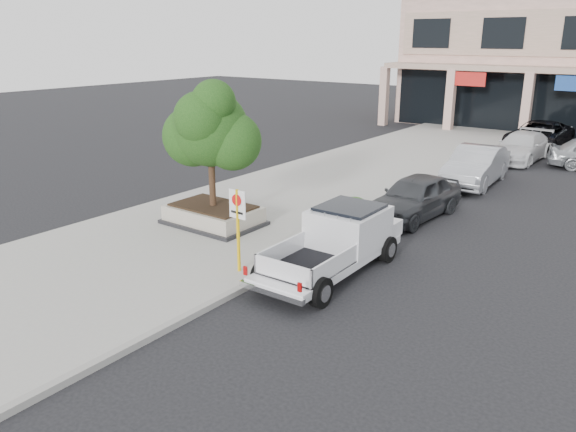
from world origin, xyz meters
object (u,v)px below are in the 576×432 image
object	(u,v)px
pickup_truck	(330,244)
curb_car_b	(476,166)
no_parking_sign	(238,219)
curb_car_d	(539,136)
planter	(214,215)
planter_tree	(216,128)
curb_car_a	(414,197)
curb_car_c	(521,147)

from	to	relation	value
pickup_truck	curb_car_b	size ratio (longest dim) A/B	1.08
no_parking_sign	curb_car_b	bearing A→B (deg)	82.87
curb_car_d	no_parking_sign	bearing A→B (deg)	-91.57
no_parking_sign	pickup_truck	size ratio (longest dim) A/B	0.42
planter	curb_car_b	xyz separation A→B (m)	(5.10, 11.26, 0.36)
curb_car_b	curb_car_d	world-z (taller)	curb_car_b
planter_tree	pickup_truck	size ratio (longest dim) A/B	0.73
planter_tree	curb_car_a	xyz separation A→B (m)	(4.84, 5.02, -2.64)
no_parking_sign	curb_car_b	size ratio (longest dim) A/B	0.45
no_parking_sign	curb_car_c	distance (m)	20.26
pickup_truck	curb_car_d	bearing A→B (deg)	89.33
curb_car_c	curb_car_d	size ratio (longest dim) A/B	0.86
planter	planter_tree	distance (m)	2.95
no_parking_sign	planter	bearing A→B (deg)	143.22
curb_car_c	curb_car_d	bearing A→B (deg)	93.92
no_parking_sign	curb_car_b	world-z (taller)	no_parking_sign
no_parking_sign	curb_car_c	world-z (taller)	no_parking_sign
curb_car_b	planter	bearing A→B (deg)	-117.73
pickup_truck	no_parking_sign	bearing A→B (deg)	-140.50
planter	curb_car_d	size ratio (longest dim) A/B	0.54
planter	curb_car_a	distance (m)	7.19
pickup_truck	curb_car_b	bearing A→B (deg)	90.18
planter	curb_car_c	bearing A→B (deg)	73.15
curb_car_d	curb_car_a	bearing A→B (deg)	-88.09
planter_tree	pickup_truck	bearing A→B (deg)	-11.78
curb_car_c	no_parking_sign	bearing A→B (deg)	-92.44
no_parking_sign	pickup_truck	xyz separation A→B (m)	(1.90, 1.60, -0.77)
planter_tree	curb_car_a	size ratio (longest dim) A/B	0.88
planter_tree	curb_car_d	distance (m)	21.99
planter	curb_car_a	world-z (taller)	curb_car_a
curb_car_b	curb_car_d	xyz separation A→B (m)	(0.18, 10.10, -0.02)
pickup_truck	curb_car_a	bearing A→B (deg)	92.18
planter	curb_car_b	size ratio (longest dim) A/B	0.63
no_parking_sign	pickup_truck	distance (m)	2.60
planter_tree	curb_car_c	size ratio (longest dim) A/B	0.79
no_parking_sign	curb_car_d	world-z (taller)	no_parking_sign
planter_tree	curb_car_d	size ratio (longest dim) A/B	0.68
curb_car_c	curb_car_d	xyz separation A→B (m)	(-0.05, 3.74, 0.08)
planter	pickup_truck	world-z (taller)	pickup_truck
planter_tree	curb_car_d	bearing A→B (deg)	76.35
curb_car_a	curb_car_b	world-z (taller)	curb_car_b
no_parking_sign	curb_car_a	xyz separation A→B (m)	(1.60, 7.70, -0.86)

